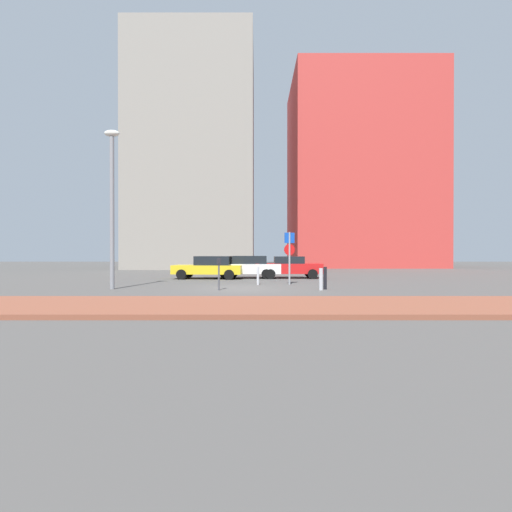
{
  "coord_description": "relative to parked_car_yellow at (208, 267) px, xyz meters",
  "views": [
    {
      "loc": [
        0.78,
        -17.83,
        1.65
      ],
      "look_at": [
        0.85,
        3.35,
        1.52
      ],
      "focal_mm": 26.56,
      "sensor_mm": 36.0,
      "label": 1
    }
  ],
  "objects": [
    {
      "name": "ground_plane",
      "position": [
        2.27,
        -7.02,
        -0.77
      ],
      "size": [
        120.0,
        120.0,
        0.0
      ],
      "primitive_type": "plane",
      "color": "#4C4947"
    },
    {
      "name": "sidewalk_brick",
      "position": [
        2.27,
        -13.44,
        -0.7
      ],
      "size": [
        40.0,
        4.11,
        0.14
      ],
      "primitive_type": "cube",
      "color": "brown",
      "rests_on": "ground"
    },
    {
      "name": "parked_car_yellow",
      "position": [
        0.0,
        0.0,
        0.0
      ],
      "size": [
        4.65,
        2.28,
        1.48
      ],
      "color": "gold",
      "rests_on": "ground"
    },
    {
      "name": "parked_car_white",
      "position": [
        2.55,
        0.53,
        0.01
      ],
      "size": [
        4.35,
        1.94,
        1.5
      ],
      "color": "white",
      "rests_on": "ground"
    },
    {
      "name": "parked_car_red",
      "position": [
        5.24,
        0.58,
        -0.01
      ],
      "size": [
        4.44,
        1.93,
        1.46
      ],
      "color": "red",
      "rests_on": "ground"
    },
    {
      "name": "parking_sign_post",
      "position": [
        4.83,
        -4.71,
        0.99
      ],
      "size": [
        0.59,
        0.17,
        2.8
      ],
      "color": "gray",
      "rests_on": "ground"
    },
    {
      "name": "parking_meter",
      "position": [
        1.38,
        -7.86,
        0.16
      ],
      "size": [
        0.18,
        0.14,
        1.44
      ],
      "color": "#4C4C51",
      "rests_on": "ground"
    },
    {
      "name": "street_lamp",
      "position": [
        -3.64,
        -7.3,
        3.55
      ],
      "size": [
        0.7,
        0.36,
        7.38
      ],
      "color": "gray",
      "rests_on": "ground"
    },
    {
      "name": "traffic_bollard_near",
      "position": [
        3.15,
        -4.91,
        -0.29
      ],
      "size": [
        0.13,
        0.13,
        0.97
      ],
      "primitive_type": "cylinder",
      "color": "#B7B7BC",
      "rests_on": "ground"
    },
    {
      "name": "traffic_bollard_mid",
      "position": [
        5.98,
        -7.84,
        -0.27
      ],
      "size": [
        0.17,
        0.17,
        0.99
      ],
      "primitive_type": "cylinder",
      "color": "#B7B7BC",
      "rests_on": "ground"
    },
    {
      "name": "traffic_bollard_far",
      "position": [
        6.24,
        -7.4,
        -0.25
      ],
      "size": [
        0.16,
        0.16,
        1.04
      ],
      "primitive_type": "cylinder",
      "color": "black",
      "rests_on": "ground"
    },
    {
      "name": "building_colorful_midrise",
      "position": [
        16.14,
        23.44,
        11.01
      ],
      "size": [
        17.06,
        13.87,
        23.55
      ],
      "primitive_type": "cube",
      "color": "#BF3833",
      "rests_on": "ground"
    },
    {
      "name": "building_under_construction",
      "position": [
        -4.04,
        19.83,
        12.14
      ],
      "size": [
        13.54,
        13.35,
        25.82
      ],
      "primitive_type": "cube",
      "color": "gray",
      "rests_on": "ground"
    }
  ]
}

